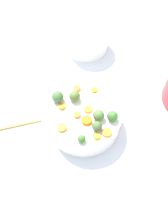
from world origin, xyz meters
TOP-DOWN VIEW (x-y plane):
  - tabletop at (0.00, 0.00)m, footprint 2.40×2.40m
  - serving_bowl_carrots at (-0.03, -0.03)m, footprint 0.28×0.28m
  - carrot_slice_0 at (-0.03, -0.14)m, footprint 0.05×0.05m
  - carrot_slice_1 at (-0.07, -0.13)m, footprint 0.03×0.03m
  - carrot_slice_2 at (-0.08, 0.05)m, footprint 0.03×0.03m
  - carrot_slice_3 at (0.02, 0.07)m, footprint 0.04×0.04m
  - carrot_slice_4 at (-0.05, -0.06)m, footprint 0.05×0.05m
  - carrot_slice_5 at (0.07, 0.02)m, footprint 0.03×0.03m
  - carrot_slice_6 at (-0.13, -0.02)m, footprint 0.04×0.04m
  - carrot_slice_7 at (-0.01, -0.03)m, footprint 0.04×0.04m
  - carrot_slice_8 at (-0.06, -0.02)m, footprint 0.03×0.03m
  - brussels_sprout_0 at (-0.01, -0.08)m, footprint 0.04×0.04m
  - brussels_sprout_1 at (-0.02, 0.04)m, footprint 0.04×0.04m
  - brussels_sprout_2 at (0.02, -0.11)m, footprint 0.04×0.04m
  - brussels_sprout_3 at (-0.07, 0.08)m, footprint 0.04×0.04m
  - brussels_sprout_4 at (-0.04, -0.10)m, footprint 0.04×0.04m
  - brussels_sprout_5 at (-0.11, -0.10)m, footprint 0.03×0.03m
  - casserole_dish at (0.27, 0.29)m, footprint 0.21×0.21m

SIDE VIEW (x-z plane):
  - tabletop at x=0.00m, z-range 0.00..0.02m
  - serving_bowl_carrots at x=-0.03m, z-range 0.02..0.11m
  - casserole_dish at x=0.27m, z-range 0.02..0.13m
  - carrot_slice_7 at x=-0.01m, z-range 0.11..0.11m
  - carrot_slice_5 at x=0.07m, z-range 0.11..0.11m
  - carrot_slice_0 at x=-0.03m, z-range 0.11..0.11m
  - carrot_slice_1 at x=-0.07m, z-range 0.11..0.11m
  - carrot_slice_8 at x=-0.06m, z-range 0.11..0.12m
  - carrot_slice_6 at x=-0.13m, z-range 0.11..0.12m
  - carrot_slice_3 at x=0.02m, z-range 0.11..0.12m
  - carrot_slice_2 at x=-0.08m, z-range 0.11..0.12m
  - carrot_slice_4 at x=-0.05m, z-range 0.11..0.12m
  - brussels_sprout_5 at x=-0.11m, z-range 0.11..0.13m
  - brussels_sprout_4 at x=-0.04m, z-range 0.11..0.14m
  - brussels_sprout_2 at x=0.02m, z-range 0.11..0.15m
  - brussels_sprout_0 at x=-0.01m, z-range 0.11..0.15m
  - brussels_sprout_1 at x=-0.02m, z-range 0.11..0.15m
  - brussels_sprout_3 at x=-0.07m, z-range 0.11..0.15m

